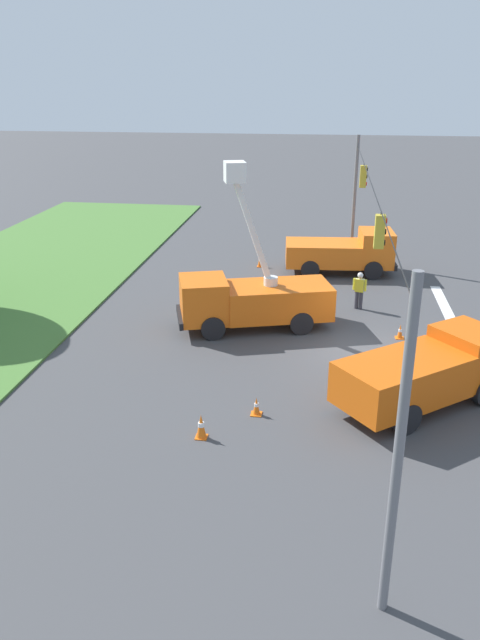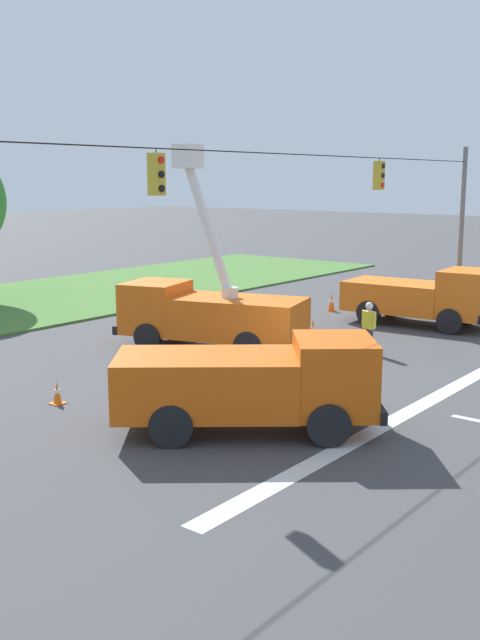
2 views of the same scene
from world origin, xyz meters
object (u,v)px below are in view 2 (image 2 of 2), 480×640
Objects in this scene: utility_truck_support_far at (423,296)px; traffic_cone_mid_left at (360,371)px; utility_truck_support_near at (252,382)px; utility_truck_bucket_lift at (208,310)px; traffic_cone_lane_edge_b at (331,302)px; road_worker at (369,324)px; traffic_cone_foreground_left at (313,330)px; traffic_cone_foreground_right at (363,398)px; traffic_cone_lane_edge_a at (57,393)px.

traffic_cone_mid_left is (-9.10, -2.22, -0.91)m from utility_truck_support_far.
utility_truck_support_near is 14.92m from utility_truck_support_far.
utility_truck_support_far is at bearing 9.43° from utility_truck_support_near.
utility_truck_bucket_lift is 8.76× the size of traffic_cone_lane_edge_b.
utility_truck_support_near reaches higher than road_worker.
traffic_cone_foreground_left is at bearing 24.78° from utility_truck_support_near.
road_worker is 2.20× the size of traffic_cone_foreground_right.
utility_truck_support_near is (-5.97, -6.50, -0.18)m from utility_truck_bucket_lift.
road_worker is at bearing 11.35° from utility_truck_support_near.
traffic_cone_foreground_right is at bearing -162.05° from utility_truck_support_far.
utility_truck_bucket_lift is 4.16m from traffic_cone_foreground_left.
traffic_cone_foreground_left is 6.48m from traffic_cone_lane_edge_b.
utility_truck_support_far is at bearing -10.41° from traffic_cone_lane_edge_a.
traffic_cone_lane_edge_a is at bearing 160.91° from road_worker.
traffic_cone_lane_edge_a is at bearing -174.22° from traffic_cone_lane_edge_b.
utility_truck_support_far reaches higher than road_worker.
traffic_cone_foreground_right is at bearing -149.43° from traffic_cone_mid_left.
utility_truck_bucket_lift is at bearing 155.15° from utility_truck_support_far.
traffic_cone_foreground_right reaches higher than traffic_cone_lane_edge_a.
utility_truck_support_near is at bearing -155.22° from traffic_cone_foreground_left.
utility_truck_support_far is at bearing -19.53° from traffic_cone_foreground_left.
traffic_cone_foreground_right and traffic_cone_lane_edge_b have the same top height.
utility_truck_support_far is 16.47m from traffic_cone_lane_edge_a.
traffic_cone_foreground_right is at bearing -138.62° from traffic_cone_foreground_left.
utility_truck_support_far is 12.45m from traffic_cone_foreground_right.
road_worker is at bearing -57.31° from utility_truck_bucket_lift.
utility_truck_support_far is 5.78m from road_worker.
utility_truck_bucket_lift is at bearing -176.24° from traffic_cone_lane_edge_b.
traffic_cone_lane_edge_b is (9.28, 0.61, -0.99)m from utility_truck_bucket_lift.
utility_truck_bucket_lift is at bearing 47.41° from utility_truck_support_near.
traffic_cone_lane_edge_a is at bearing -171.72° from utility_truck_bucket_lift.
traffic_cone_foreground_right is at bearing -111.31° from utility_truck_bucket_lift.
utility_truck_support_far reaches higher than traffic_cone_foreground_right.
traffic_cone_mid_left is 0.75× the size of traffic_cone_lane_edge_b.
traffic_cone_foreground_right is at bearing -145.49° from traffic_cone_lane_edge_b.
utility_truck_bucket_lift is 1.16× the size of utility_truck_support_far.
utility_truck_support_near reaches higher than traffic_cone_lane_edge_a.
traffic_cone_mid_left is (-3.36, -1.58, -0.71)m from road_worker.
traffic_cone_foreground_left reaches higher than traffic_cone_mid_left.
traffic_cone_mid_left is 11.84m from traffic_cone_lane_edge_b.
traffic_cone_lane_edge_a is 16.79m from traffic_cone_lane_edge_b.
utility_truck_support_far is 9.41m from traffic_cone_mid_left.
utility_truck_support_far is 10.01× the size of traffic_cone_lane_edge_a.
traffic_cone_foreground_left is (-5.33, 1.89, -0.79)m from utility_truck_support_far.
utility_truck_support_far is 7.57× the size of traffic_cone_foreground_right.
utility_truck_support_near is 5.68m from traffic_cone_lane_edge_a.
utility_truck_support_far reaches higher than traffic_cone_lane_edge_a.
utility_truck_support_far is (8.75, -4.05, -0.19)m from utility_truck_bucket_lift.
road_worker is 2.20× the size of traffic_cone_lane_edge_b.
traffic_cone_mid_left is at bearing -154.83° from road_worker.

